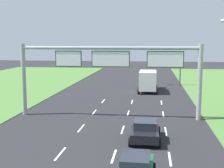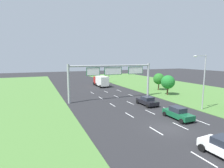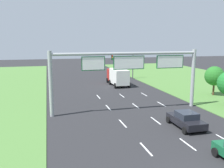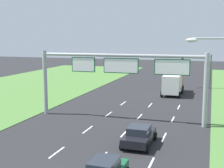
# 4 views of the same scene
# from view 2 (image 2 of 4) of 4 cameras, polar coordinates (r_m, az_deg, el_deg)

# --- Properties ---
(ground_plane) EXTENTS (200.00, 200.00, 0.00)m
(ground_plane) POSITION_cam_2_polar(r_m,az_deg,el_deg) (21.56, 17.94, -13.60)
(ground_plane) COLOR #262628
(grass_verge_right) EXTENTS (24.00, 120.00, 0.06)m
(grass_verge_right) POSITION_cam_2_polar(r_m,az_deg,el_deg) (43.23, 30.28, -3.42)
(grass_verge_right) COLOR #4C7A38
(grass_verge_right) RESTS_ON ground_plane
(lane_dashes_inner_left) EXTENTS (0.14, 44.40, 0.01)m
(lane_dashes_inner_left) POSITION_cam_2_polar(r_m,az_deg,el_deg) (22.78, 9.45, -12.10)
(lane_dashes_inner_left) COLOR white
(lane_dashes_inner_left) RESTS_ON ground_plane
(lane_dashes_inner_right) EXTENTS (0.14, 44.40, 0.01)m
(lane_dashes_inner_right) POSITION_cam_2_polar(r_m,az_deg,el_deg) (24.76, 16.39, -10.66)
(lane_dashes_inner_right) COLOR white
(lane_dashes_inner_right) RESTS_ON ground_plane
(lane_dashes_slip) EXTENTS (0.14, 44.40, 0.01)m
(lane_dashes_slip) POSITION_cam_2_polar(r_m,az_deg,el_deg) (27.06, 22.18, -9.32)
(lane_dashes_slip) COLOR white
(lane_dashes_slip) RESTS_ON ground_plane
(car_near_red) EXTENTS (2.08, 4.32, 1.61)m
(car_near_red) POSITION_cam_2_polar(r_m,az_deg,el_deg) (24.87, 20.70, -8.88)
(car_near_red) COLOR #145633
(car_near_red) RESTS_ON ground_plane
(car_mid_lane) EXTENTS (2.23, 4.20, 1.51)m
(car_mid_lane) POSITION_cam_2_polar(r_m,az_deg,el_deg) (30.62, 11.43, -5.42)
(car_mid_lane) COLOR black
(car_mid_lane) RESTS_ON ground_plane
(box_truck) EXTENTS (2.70, 7.17, 3.01)m
(box_truck) POSITION_cam_2_polar(r_m,az_deg,el_deg) (50.65, -3.62, 1.06)
(box_truck) COLOR #B21E19
(box_truck) RESTS_ON ground_plane
(sign_gantry) EXTENTS (17.24, 0.44, 7.00)m
(sign_gantry) POSITION_cam_2_polar(r_m,az_deg,el_deg) (34.07, 0.49, 3.27)
(sign_gantry) COLOR #9EA0A5
(sign_gantry) RESTS_ON ground_plane
(traffic_light_mast) EXTENTS (4.76, 0.49, 5.60)m
(traffic_light_mast) POSITION_cam_2_polar(r_m,az_deg,el_deg) (57.65, -2.83, 4.13)
(traffic_light_mast) COLOR #47494F
(traffic_light_mast) RESTS_ON ground_plane
(street_lamp) EXTENTS (2.61, 0.32, 8.50)m
(street_lamp) POSITION_cam_2_polar(r_m,az_deg,el_deg) (29.81, 27.46, 1.89)
(street_lamp) COLOR #9EA0A5
(street_lamp) RESTS_ON ground_plane
(roadside_tree_mid) EXTENTS (2.99, 2.99, 4.38)m
(roadside_tree_mid) POSITION_cam_2_polar(r_m,az_deg,el_deg) (40.10, 17.78, 0.61)
(roadside_tree_mid) COLOR #513823
(roadside_tree_mid) RESTS_ON ground_plane
(roadside_tree_far) EXTENTS (2.82, 2.82, 4.33)m
(roadside_tree_far) POSITION_cam_2_polar(r_m,az_deg,el_deg) (45.74, 15.06, 1.63)
(roadside_tree_far) COLOR #513823
(roadside_tree_far) RESTS_ON ground_plane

